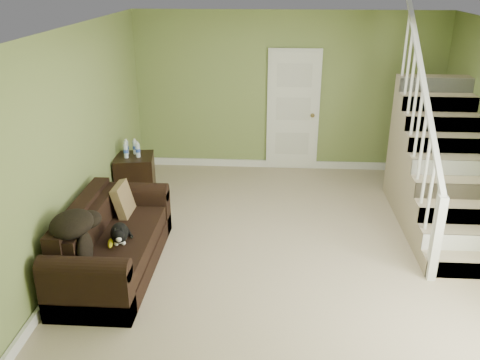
# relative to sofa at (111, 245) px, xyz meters

# --- Properties ---
(floor) EXTENTS (5.00, 5.50, 0.01)m
(floor) POSITION_rel_sofa_xyz_m (2.01, 0.65, -0.31)
(floor) COLOR tan
(floor) RESTS_ON ground
(ceiling) EXTENTS (5.00, 5.50, 0.01)m
(ceiling) POSITION_rel_sofa_xyz_m (2.01, 0.65, 2.29)
(ceiling) COLOR white
(ceiling) RESTS_ON wall_back
(wall_back) EXTENTS (5.00, 0.04, 2.60)m
(wall_back) POSITION_rel_sofa_xyz_m (2.01, 3.40, 0.99)
(wall_back) COLOR olive
(wall_back) RESTS_ON floor
(wall_front) EXTENTS (5.00, 0.04, 2.60)m
(wall_front) POSITION_rel_sofa_xyz_m (2.01, -2.10, 0.99)
(wall_front) COLOR olive
(wall_front) RESTS_ON floor
(wall_left) EXTENTS (0.04, 5.50, 2.60)m
(wall_left) POSITION_rel_sofa_xyz_m (-0.49, 0.65, 0.99)
(wall_left) COLOR olive
(wall_left) RESTS_ON floor
(baseboard_back) EXTENTS (5.00, 0.04, 0.12)m
(baseboard_back) POSITION_rel_sofa_xyz_m (2.01, 3.37, -0.25)
(baseboard_back) COLOR white
(baseboard_back) RESTS_ON floor
(baseboard_left) EXTENTS (0.04, 5.50, 0.12)m
(baseboard_left) POSITION_rel_sofa_xyz_m (-0.46, 0.65, -0.25)
(baseboard_left) COLOR white
(baseboard_left) RESTS_ON floor
(door) EXTENTS (0.86, 0.12, 2.02)m
(door) POSITION_rel_sofa_xyz_m (2.12, 3.36, 0.70)
(door) COLOR white
(door) RESTS_ON floor
(staircase) EXTENTS (1.00, 2.51, 2.82)m
(staircase) POSITION_rel_sofa_xyz_m (4.01, 1.62, 0.34)
(staircase) COLOR tan
(staircase) RESTS_ON floor
(sofa) EXTENTS (0.88, 2.03, 0.80)m
(sofa) POSITION_rel_sofa_xyz_m (0.00, 0.00, 0.00)
(sofa) COLOR black
(sofa) RESTS_ON floor
(side_table) EXTENTS (0.63, 0.63, 0.89)m
(side_table) POSITION_rel_sofa_xyz_m (-0.23, 1.96, 0.03)
(side_table) COLOR black
(side_table) RESTS_ON floor
(cat) EXTENTS (0.31, 0.51, 0.25)m
(cat) POSITION_rel_sofa_xyz_m (0.15, -0.13, 0.23)
(cat) COLOR black
(cat) RESTS_ON sofa
(banana) EXTENTS (0.10, 0.20, 0.06)m
(banana) POSITION_rel_sofa_xyz_m (0.08, -0.22, 0.16)
(banana) COLOR yellow
(banana) RESTS_ON sofa
(throw_pillow) EXTENTS (0.20, 0.40, 0.41)m
(throw_pillow) POSITION_rel_sofa_xyz_m (0.01, 0.56, 0.30)
(throw_pillow) COLOR #4A341D
(throw_pillow) RESTS_ON sofa
(throw_blanket) EXTENTS (0.45, 0.57, 0.22)m
(throw_blanket) POSITION_rel_sofa_xyz_m (-0.19, -0.50, 0.52)
(throw_blanket) COLOR black
(throw_blanket) RESTS_ON sofa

